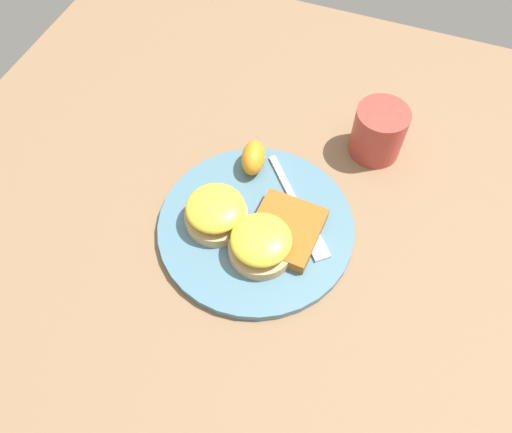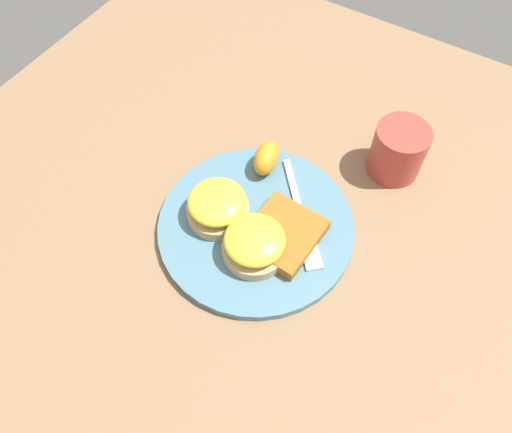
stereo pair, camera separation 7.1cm
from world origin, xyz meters
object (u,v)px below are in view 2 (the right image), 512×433
object	(u,v)px
hashbrown_patty	(283,233)
fork	(302,219)
sandwich_benedict_left	(218,206)
sandwich_benedict_right	(255,244)
cup	(398,150)
orange_wedge	(266,158)

from	to	relation	value
hashbrown_patty	fork	world-z (taller)	hashbrown_patty
sandwich_benedict_left	fork	xyz separation A→B (m)	(0.06, -0.11, -0.02)
sandwich_benedict_right	sandwich_benedict_left	bearing A→B (deg)	72.14
sandwich_benedict_left	sandwich_benedict_right	distance (m)	0.08
hashbrown_patty	cup	bearing A→B (deg)	-21.19
sandwich_benedict_right	cup	bearing A→B (deg)	-22.35
sandwich_benedict_left	sandwich_benedict_right	bearing A→B (deg)	-107.86
sandwich_benedict_right	cup	size ratio (longest dim) A/B	0.82
sandwich_benedict_left	cup	bearing A→B (deg)	-38.64
fork	sandwich_benedict_right	bearing A→B (deg)	159.21
sandwich_benedict_right	cup	world-z (taller)	cup
cup	sandwich_benedict_right	bearing A→B (deg)	157.65
sandwich_benedict_right	orange_wedge	world-z (taller)	sandwich_benedict_right
hashbrown_patty	orange_wedge	world-z (taller)	orange_wedge
sandwich_benedict_right	fork	bearing A→B (deg)	-20.79
orange_wedge	cup	bearing A→B (deg)	-55.74
orange_wedge	sandwich_benedict_left	bearing A→B (deg)	172.93
fork	hashbrown_patty	bearing A→B (deg)	167.64
hashbrown_patty	orange_wedge	size ratio (longest dim) A/B	1.72
sandwich_benedict_left	orange_wedge	bearing A→B (deg)	-7.07
orange_wedge	cup	xyz separation A→B (m)	(0.11, -0.17, 0.01)
sandwich_benedict_right	fork	xyz separation A→B (m)	(0.08, -0.03, -0.02)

